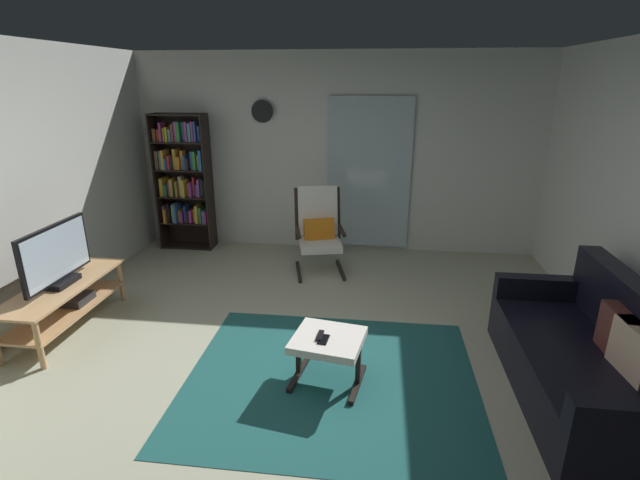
# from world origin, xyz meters

# --- Properties ---
(ground_plane) EXTENTS (7.02, 7.02, 0.00)m
(ground_plane) POSITION_xyz_m (0.00, 0.00, 0.00)
(ground_plane) COLOR #B0B196
(wall_back) EXTENTS (5.60, 0.06, 2.60)m
(wall_back) POSITION_xyz_m (0.00, 2.90, 1.30)
(wall_back) COLOR silver
(wall_back) RESTS_ON ground
(glass_door_panel) EXTENTS (1.10, 0.01, 2.00)m
(glass_door_panel) POSITION_xyz_m (0.44, 2.83, 1.05)
(glass_door_panel) COLOR silver
(area_rug) EXTENTS (2.27, 1.95, 0.01)m
(area_rug) POSITION_xyz_m (0.25, -0.21, 0.00)
(area_rug) COLOR #1F5A58
(area_rug) RESTS_ON ground
(tv_stand) EXTENTS (0.49, 1.36, 0.46)m
(tv_stand) POSITION_xyz_m (-2.29, 0.30, 0.31)
(tv_stand) COLOR tan
(tv_stand) RESTS_ON ground
(television) EXTENTS (0.20, 0.89, 0.56)m
(television) POSITION_xyz_m (-2.29, 0.28, 0.73)
(television) COLOR black
(television) RESTS_ON tv_stand
(bookshelf_near_tv) EXTENTS (0.72, 0.30, 1.83)m
(bookshelf_near_tv) POSITION_xyz_m (-2.05, 2.64, 0.97)
(bookshelf_near_tv) COLOR black
(bookshelf_near_tv) RESTS_ON ground
(leather_sofa) EXTENTS (0.85, 1.84, 0.88)m
(leather_sofa) POSITION_xyz_m (2.14, -0.20, 0.31)
(leather_sofa) COLOR black
(leather_sofa) RESTS_ON ground
(lounge_armchair) EXTENTS (0.69, 0.76, 1.02)m
(lounge_armchair) POSITION_xyz_m (-0.12, 2.02, 0.53)
(lounge_armchair) COLOR black
(lounge_armchair) RESTS_ON ground
(ottoman) EXTENTS (0.59, 0.56, 0.40)m
(ottoman) POSITION_xyz_m (0.23, -0.23, 0.33)
(ottoman) COLOR white
(ottoman) RESTS_ON ground
(tv_remote) EXTENTS (0.05, 0.15, 0.02)m
(tv_remote) POSITION_xyz_m (0.17, -0.24, 0.41)
(tv_remote) COLOR black
(tv_remote) RESTS_ON ottoman
(cell_phone) EXTENTS (0.08, 0.15, 0.01)m
(cell_phone) POSITION_xyz_m (0.20, -0.28, 0.40)
(cell_phone) COLOR black
(cell_phone) RESTS_ON ottoman
(wall_clock) EXTENTS (0.29, 0.03, 0.29)m
(wall_clock) POSITION_xyz_m (-0.97, 2.82, 1.85)
(wall_clock) COLOR silver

